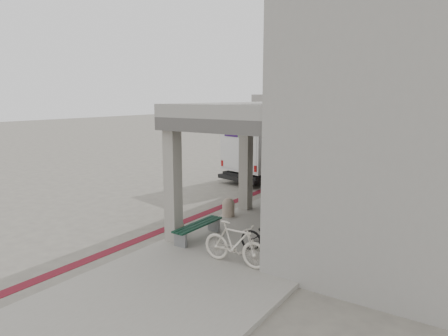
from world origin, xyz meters
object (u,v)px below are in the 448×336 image
Objects in this scene: fedex_truck at (285,143)px; bicycle_cream at (235,243)px; bicycle_black at (271,237)px; utility_cabinet at (315,201)px; bench at (198,228)px.

fedex_truck reaches higher than bicycle_cream.
utility_cabinet is at bearing -10.14° from bicycle_black.
bicycle_black is (2.27, 0.22, 0.12)m from bench.
bicycle_cream is at bearing -58.68° from fedex_truck.
bicycle_cream is at bearing -94.83° from utility_cabinet.
utility_cabinet is at bearing -45.67° from fedex_truck.
fedex_truck is at bearing 102.35° from bench.
bicycle_cream reaches higher than bicycle_black.
utility_cabinet is 3.72m from bicycle_black.
bicycle_black is 1.22m from bicycle_cream.
fedex_truck reaches higher than bicycle_black.
bicycle_black is at bearing -89.12° from utility_cabinet.
bicycle_cream is (1.87, -0.93, 0.22)m from bench.
bicycle_black is at bearing 5.77° from bench.
bench is at bearing 62.21° from bicycle_cream.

